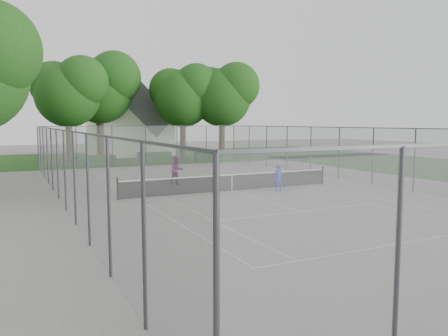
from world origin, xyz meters
name	(u,v)px	position (x,y,z in m)	size (l,w,h in m)	color
ground	(232,191)	(0.00, 0.00, 0.00)	(120.00, 120.00, 0.00)	slate
grass_far	(123,157)	(0.00, 26.00, 0.00)	(60.00, 20.00, 0.00)	#194012
court_markings	(232,191)	(0.00, 0.00, 0.01)	(11.03, 23.83, 0.01)	silver
tennis_net	(232,182)	(0.00, 0.00, 0.51)	(12.87, 0.10, 1.10)	black
perimeter_fence	(232,159)	(0.00, 0.00, 1.81)	(18.08, 34.08, 3.52)	#38383D
tree_far_left	(69,90)	(-5.83, 22.29, 6.90)	(6.99, 6.38, 10.05)	#3C2715
tree_far_midleft	(101,85)	(-2.39, 24.79, 7.61)	(7.70, 7.03, 11.07)	#3C2715
tree_far_midright	(184,94)	(5.44, 21.50, 6.79)	(6.88, 6.28, 9.89)	#3C2715
tree_far_right	(223,93)	(9.22, 19.90, 6.91)	(6.99, 6.39, 10.05)	#3C2715
hedge_left	(94,161)	(-4.50, 17.80, 0.47)	(3.75, 1.13, 0.94)	#1A4416
hedge_mid	(154,157)	(1.32, 18.70, 0.50)	(3.18, 0.91, 1.00)	#1A4416
hedge_right	(209,156)	(7.01, 18.56, 0.44)	(2.92, 1.07, 0.88)	#1A4416
house	(130,118)	(1.50, 28.51, 4.36)	(8.71, 6.75, 10.85)	white
girl_player	(278,177)	(2.29, -1.20, 0.77)	(0.56, 0.37, 1.54)	#3A37CF
woman_player	(177,170)	(-1.98, 3.56, 0.91)	(0.88, 0.69, 1.81)	#6C2452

